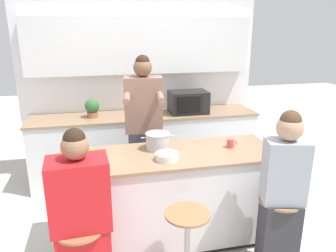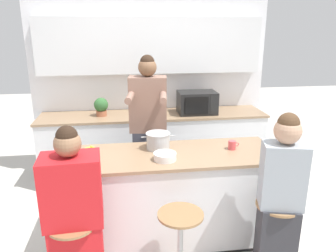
# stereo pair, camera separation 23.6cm
# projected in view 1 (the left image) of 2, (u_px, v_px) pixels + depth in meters

# --- Properties ---
(ground_plane) EXTENTS (16.00, 16.00, 0.00)m
(ground_plane) POSITION_uv_depth(u_px,v_px,m) (170.00, 239.00, 3.34)
(ground_plane) COLOR beige
(wall_back) EXTENTS (3.31, 0.22, 2.70)m
(wall_back) POSITION_uv_depth(u_px,v_px,m) (141.00, 66.00, 4.57)
(wall_back) COLOR white
(wall_back) RESTS_ON ground_plane
(back_counter) EXTENTS (3.08, 0.64, 0.92)m
(back_counter) POSITION_uv_depth(u_px,v_px,m) (146.00, 146.00, 4.60)
(back_counter) COLOR silver
(back_counter) RESTS_ON ground_plane
(kitchen_island) EXTENTS (2.05, 0.71, 0.93)m
(kitchen_island) POSITION_uv_depth(u_px,v_px,m) (170.00, 197.00, 3.20)
(kitchen_island) COLOR black
(kitchen_island) RESTS_ON ground_plane
(bar_stool_center) EXTENTS (0.38, 0.38, 0.68)m
(bar_stool_center) POSITION_uv_depth(u_px,v_px,m) (187.00, 247.00, 2.65)
(bar_stool_center) COLOR #997047
(bar_stool_center) RESTS_ON ground_plane
(bar_stool_rightmost) EXTENTS (0.38, 0.38, 0.68)m
(bar_stool_rightmost) POSITION_uv_depth(u_px,v_px,m) (277.00, 232.00, 2.85)
(bar_stool_rightmost) COLOR #997047
(bar_stool_rightmost) RESTS_ON ground_plane
(person_cooking) EXTENTS (0.48, 0.61, 1.79)m
(person_cooking) POSITION_uv_depth(u_px,v_px,m) (144.00, 135.00, 3.71)
(person_cooking) COLOR #383842
(person_cooking) RESTS_ON ground_plane
(person_wrapped_blanket) EXTENTS (0.44, 0.31, 1.43)m
(person_wrapped_blanket) POSITION_uv_depth(u_px,v_px,m) (82.00, 226.00, 2.40)
(person_wrapped_blanket) COLOR red
(person_wrapped_blanket) RESTS_ON ground_plane
(person_seated_near) EXTENTS (0.38, 0.33, 1.46)m
(person_seated_near) POSITION_uv_depth(u_px,v_px,m) (282.00, 200.00, 2.73)
(person_seated_near) COLOR #333338
(person_seated_near) RESTS_ON ground_plane
(cooking_pot) EXTENTS (0.32, 0.24, 0.16)m
(cooking_pot) POSITION_uv_depth(u_px,v_px,m) (158.00, 141.00, 3.16)
(cooking_pot) COLOR #B7BABC
(cooking_pot) RESTS_ON kitchen_island
(fruit_bowl) EXTENTS (0.20, 0.20, 0.07)m
(fruit_bowl) POSITION_uv_depth(u_px,v_px,m) (167.00, 156.00, 2.91)
(fruit_bowl) COLOR white
(fruit_bowl) RESTS_ON kitchen_island
(coffee_cup_near) EXTENTS (0.11, 0.07, 0.09)m
(coffee_cup_near) POSITION_uv_depth(u_px,v_px,m) (231.00, 143.00, 3.21)
(coffee_cup_near) COLOR #DB4C51
(coffee_cup_near) RESTS_ON kitchen_island
(banana_bunch) EXTENTS (0.14, 0.10, 0.05)m
(banana_bunch) POSITION_uv_depth(u_px,v_px,m) (89.00, 151.00, 3.08)
(banana_bunch) COLOR yellow
(banana_bunch) RESTS_ON kitchen_island
(juice_carton) EXTENTS (0.07, 0.07, 0.21)m
(juice_carton) POSITION_uv_depth(u_px,v_px,m) (73.00, 163.00, 2.63)
(juice_carton) COLOR gold
(juice_carton) RESTS_ON kitchen_island
(microwave) EXTENTS (0.52, 0.37, 0.30)m
(microwave) POSITION_uv_depth(u_px,v_px,m) (188.00, 102.00, 4.51)
(microwave) COLOR black
(microwave) RESTS_ON back_counter
(potted_plant) EXTENTS (0.19, 0.19, 0.25)m
(potted_plant) POSITION_uv_depth(u_px,v_px,m) (92.00, 108.00, 4.28)
(potted_plant) COLOR #A86042
(potted_plant) RESTS_ON back_counter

